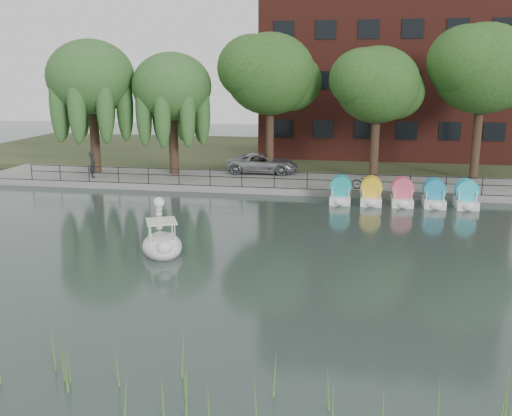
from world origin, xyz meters
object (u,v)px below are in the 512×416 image
(pedestrian, at_px, (92,163))
(swan_boat, at_px, (162,241))
(bicycle, at_px, (367,181))
(minivan, at_px, (263,162))

(pedestrian, xyz_separation_m, swan_boat, (9.44, -13.53, -0.92))
(swan_boat, bearing_deg, pedestrian, 100.94)
(bicycle, bearing_deg, minivan, 69.76)
(bicycle, relative_size, pedestrian, 0.87)
(bicycle, distance_m, swan_boat, 15.15)
(minivan, distance_m, swan_boat, 17.24)
(bicycle, bearing_deg, swan_boat, 159.13)
(minivan, height_order, pedestrian, pedestrian)
(pedestrian, height_order, swan_boat, pedestrian)
(minivan, xyz_separation_m, swan_boat, (-1.36, -17.17, -0.71))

